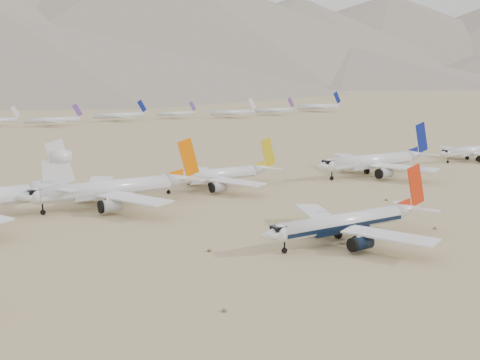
{
  "coord_description": "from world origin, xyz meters",
  "views": [
    {
      "loc": [
        -89.41,
        -91.9,
        37.27
      ],
      "look_at": [
        -0.74,
        49.63,
        7.0
      ],
      "focal_mm": 45.0,
      "sensor_mm": 36.0,
      "label": 1
    }
  ],
  "objects": [
    {
      "name": "row2_orange_tail",
      "position": [
        -31.89,
        66.29,
        5.02
      ],
      "size": [
        50.17,
        49.07,
        17.89
      ],
      "color": "silver",
      "rests_on": "ground"
    },
    {
      "name": "foothills",
      "position": [
        526.68,
        1100.0,
        67.15
      ],
      "size": [
        4637.5,
        1395.0,
        155.0
      ],
      "color": "slate",
      "rests_on": "ground"
    },
    {
      "name": "row2_navy_widebody",
      "position": [
        66.88,
        65.09,
        5.12
      ],
      "size": [
        51.54,
        50.4,
        18.34
      ],
      "color": "silver",
      "rests_on": "ground"
    },
    {
      "name": "distant_storage_row",
      "position": [
        30.51,
        338.31,
        4.39
      ],
      "size": [
        572.95,
        64.62,
        16.12
      ],
      "color": "silver",
      "rests_on": "ground"
    },
    {
      "name": "row2_gold_tail",
      "position": [
        5.3,
        73.62,
        4.31
      ],
      "size": [
        43.26,
        42.31,
        15.4
      ],
      "color": "silver",
      "rests_on": "ground"
    },
    {
      "name": "main_airliner",
      "position": [
        -0.11,
        4.99,
        4.34
      ],
      "size": [
        44.7,
        43.66,
        15.78
      ],
      "color": "silver",
      "rests_on": "ground"
    },
    {
      "name": "ground",
      "position": [
        0.0,
        0.0,
        0.0
      ],
      "size": [
        7000.0,
        7000.0,
        0.0
      ],
      "primitive_type": "plane",
      "color": "#917B54",
      "rests_on": "ground"
    },
    {
      "name": "row2_blue_far",
      "position": [
        128.93,
        69.73,
        4.06
      ],
      "size": [
        41.04,
        40.13,
        14.58
      ],
      "color": "silver",
      "rests_on": "ground"
    }
  ]
}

